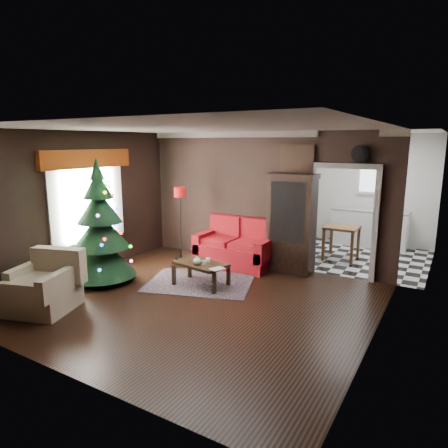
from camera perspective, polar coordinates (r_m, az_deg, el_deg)
The scene contains 26 objects.
floor at distance 6.70m, azimuth -4.00°, elevation -11.03°, with size 5.50×5.50×0.00m, color black.
ceiling at distance 6.19m, azimuth -4.38°, elevation 13.64°, with size 5.50×5.50×0.00m, color white.
wall_back at distance 8.44m, azimuth 5.56°, elevation 3.55°, with size 5.50×5.50×0.00m, color black.
wall_front at distance 4.53m, azimuth -22.56°, elevation -4.37°, with size 5.50×5.50×0.00m, color black.
wall_left at distance 8.17m, azimuth -20.25°, elevation 2.61°, with size 5.50×5.50×0.00m, color black.
wall_right at distance 5.27m, azimuth 21.23°, elevation -2.12°, with size 5.50×5.50×0.00m, color black.
doorway at distance 7.94m, azimuth 16.67°, elevation 0.03°, with size 1.10×0.10×2.10m, color silver, non-canonical shape.
left_window at distance 8.26m, azimuth -19.03°, elevation 3.13°, with size 0.05×1.60×1.40m, color white.
valance at distance 8.12m, azimuth -19.04°, elevation 8.83°, with size 0.12×2.10×0.35m, color #8C360F.
kitchen_floor at distance 9.61m, azimuth 18.52°, elevation -4.55°, with size 3.00×3.00×0.00m, color silver.
kitchen_window at distance 10.72m, azimuth 20.80°, elevation 6.18°, with size 0.70×0.06×0.70m, color white.
rug at distance 7.52m, azimuth -3.52°, elevation -8.40°, with size 1.91×1.39×0.01m, color #51424B.
loveseat at distance 8.40m, azimuth 1.66°, elevation -2.70°, with size 1.70×0.90×1.00m, color #99000C, non-canonical shape.
curio_cabinet at distance 8.02m, azimuth 9.64°, elevation -0.25°, with size 0.90×0.45×1.90m, color black, non-canonical shape.
floor_lamp at distance 8.76m, azimuth -6.28°, elevation 0.05°, with size 0.27×0.27×1.60m, color black, non-canonical shape.
christmas_tree at distance 7.67m, azimuth -17.33°, elevation -0.41°, with size 1.24×1.24×2.36m, color black, non-canonical shape.
armchair at distance 6.82m, azimuth -24.67°, elevation -7.59°, with size 0.92×0.92×0.94m, color tan, non-canonical shape.
coffee_table at distance 7.32m, azimuth -3.31°, elevation -7.15°, with size 0.95×0.57×0.43m, color black, non-canonical shape.
teapot at distance 7.10m, azimuth -3.90°, elevation -5.31°, with size 0.16×0.16×0.15m, color white, non-canonical shape.
cup_a at distance 7.29m, azimuth -2.34°, elevation -5.18°, with size 0.08×0.08×0.07m, color white.
cup_b at distance 7.15m, azimuth -2.86°, elevation -5.53°, with size 0.08×0.08×0.07m, color white.
book at distance 6.89m, azimuth -1.46°, elevation -5.41°, with size 0.18×0.02×0.24m, color tan.
wall_clock at distance 7.69m, azimuth 18.99°, elevation 9.53°, with size 0.32×0.32×0.06m, color silver.
painting at distance 8.04m, azimuth 10.44°, elevation 9.10°, with size 0.62×0.05×0.52m, color tan.
kitchen_counter at distance 10.65m, azimuth 20.07°, elevation -0.61°, with size 1.80×0.60×0.90m, color white.
kitchen_table at distance 9.30m, azimuth 16.47°, elevation -2.57°, with size 0.70×0.70×0.75m, color brown, non-canonical shape.
Camera 1 is at (3.54, -5.07, 2.58)m, focal length 31.84 mm.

